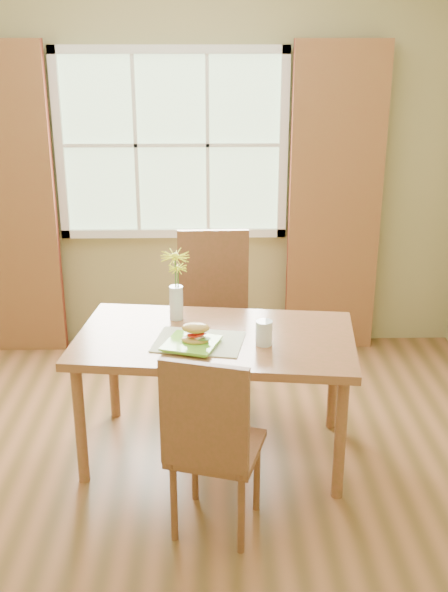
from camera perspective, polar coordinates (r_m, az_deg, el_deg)
name	(u,v)px	position (r m, az deg, el deg)	size (l,w,h in m)	color
room	(152,238)	(3.15, -5.95, 4.80)	(4.24, 3.84, 2.74)	brown
window	(172,145)	(4.95, -4.32, 12.30)	(1.62, 0.06, 1.32)	#A8CD9B
curtain_left	(9,205)	(5.13, -17.30, 7.17)	(0.65, 0.08, 2.20)	maroon
curtain_right	(335,203)	(5.01, 9.12, 7.54)	(0.65, 0.08, 2.20)	maroon
dining_table	(215,348)	(3.71, -0.74, -4.34)	(1.56, 1.00, 0.72)	brown
chair_near	(211,440)	(3.15, -1.04, -11.74)	(0.49, 0.49, 0.94)	brown
chair_far	(214,309)	(4.38, -0.84, -1.04)	(0.46, 0.46, 1.08)	brown
placemat	(199,342)	(3.60, -2.09, -3.78)	(0.45, 0.33, 0.01)	#B8C0A2
plate	(191,345)	(3.54, -2.71, -4.05)	(0.26, 0.26, 0.01)	#7CDE37
croissant_sandwich	(196,334)	(3.52, -2.35, -3.11)	(0.16, 0.12, 0.11)	gold
water_glass	(264,333)	(3.56, 3.31, -3.09)	(0.09, 0.09, 0.13)	silver
flower_vase	(176,279)	(3.82, -3.98, 1.41)	(0.16, 0.16, 0.40)	silver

